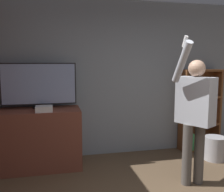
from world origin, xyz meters
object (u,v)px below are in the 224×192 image
object	(u,v)px
game_console	(44,109)
person	(195,110)
television	(39,85)
waste_bin	(215,148)
bookshelf	(196,112)

from	to	relation	value
game_console	person	world-z (taller)	person
game_console	person	size ratio (longest dim) A/B	0.12
television	waste_bin	size ratio (longest dim) A/B	2.87
television	person	size ratio (longest dim) A/B	0.58
game_console	person	distance (m)	2.13
bookshelf	waste_bin	distance (m)	0.76
television	bookshelf	xyz separation A→B (m)	(2.79, 0.12, -0.57)
person	waste_bin	world-z (taller)	person
waste_bin	television	bearing A→B (deg)	171.64
game_console	person	bearing A→B (deg)	-23.35
bookshelf	waste_bin	world-z (taller)	bookshelf
waste_bin	game_console	bearing A→B (deg)	177.37
television	game_console	size ratio (longest dim) A/B	4.67
bookshelf	game_console	bearing A→B (deg)	-171.39
game_console	bookshelf	world-z (taller)	bookshelf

